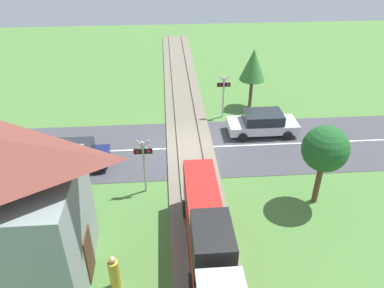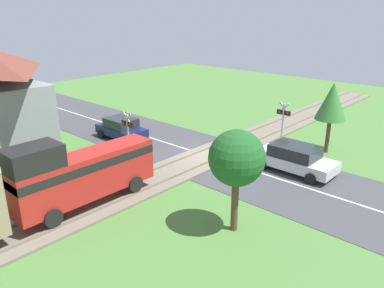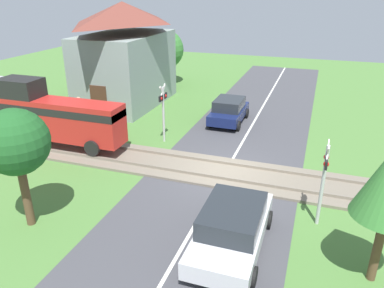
{
  "view_description": "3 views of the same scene",
  "coord_description": "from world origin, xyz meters",
  "px_view_note": "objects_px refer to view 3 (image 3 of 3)",
  "views": [
    {
      "loc": [
        1.35,
        19.17,
        12.11
      ],
      "look_at": [
        0.0,
        1.5,
        1.2
      ],
      "focal_mm": 35.0,
      "sensor_mm": 36.0,
      "label": 1
    },
    {
      "loc": [
        -13.21,
        16.0,
        8.17
      ],
      "look_at": [
        0.0,
        1.5,
        1.2
      ],
      "focal_mm": 35.0,
      "sensor_mm": 36.0,
      "label": 2
    },
    {
      "loc": [
        -14.16,
        -3.39,
        7.57
      ],
      "look_at": [
        0.0,
        1.5,
        1.2
      ],
      "focal_mm": 35.0,
      "sensor_mm": 36.0,
      "label": 3
    }
  ],
  "objects_px": {
    "car_near_crossing": "(232,226)",
    "station_building": "(125,56)",
    "car_far_side": "(229,110)",
    "pedestrian_by_station": "(80,111)",
    "crossing_signal_west_approach": "(324,173)",
    "crossing_signal_east_approach": "(163,106)"
  },
  "relations": [
    {
      "from": "car_near_crossing",
      "to": "station_building",
      "type": "height_order",
      "value": "station_building"
    },
    {
      "from": "car_far_side",
      "to": "station_building",
      "type": "bearing_deg",
      "value": 77.84
    },
    {
      "from": "car_near_crossing",
      "to": "pedestrian_by_station",
      "type": "xyz_separation_m",
      "value": [
        8.25,
        11.14,
        -0.04
      ]
    },
    {
      "from": "pedestrian_by_station",
      "to": "car_near_crossing",
      "type": "bearing_deg",
      "value": -126.52
    },
    {
      "from": "car_near_crossing",
      "to": "station_building",
      "type": "distance_m",
      "value": 16.73
    },
    {
      "from": "car_far_side",
      "to": "car_near_crossing",
      "type": "bearing_deg",
      "value": -165.61
    },
    {
      "from": "car_far_side",
      "to": "crossing_signal_west_approach",
      "type": "distance_m",
      "value": 10.58
    },
    {
      "from": "car_far_side",
      "to": "station_building",
      "type": "xyz_separation_m",
      "value": [
        1.63,
        7.55,
        2.48
      ]
    },
    {
      "from": "car_far_side",
      "to": "crossing_signal_west_approach",
      "type": "bearing_deg",
      "value": -149.28
    },
    {
      "from": "crossing_signal_east_approach",
      "to": "pedestrian_by_station",
      "type": "distance_m",
      "value": 5.98
    },
    {
      "from": "car_near_crossing",
      "to": "crossing_signal_west_approach",
      "type": "distance_m",
      "value": 3.52
    },
    {
      "from": "car_far_side",
      "to": "pedestrian_by_station",
      "type": "xyz_separation_m",
      "value": [
        -2.97,
        8.26,
        -0.02
      ]
    },
    {
      "from": "pedestrian_by_station",
      "to": "station_building",
      "type": "bearing_deg",
      "value": -8.87
    },
    {
      "from": "station_building",
      "to": "pedestrian_by_station",
      "type": "relative_size",
      "value": 4.8
    },
    {
      "from": "car_near_crossing",
      "to": "car_far_side",
      "type": "distance_m",
      "value": 11.59
    },
    {
      "from": "crossing_signal_east_approach",
      "to": "pedestrian_by_station",
      "type": "relative_size",
      "value": 1.88
    },
    {
      "from": "crossing_signal_west_approach",
      "to": "car_near_crossing",
      "type": "bearing_deg",
      "value": 131.28
    },
    {
      "from": "car_near_crossing",
      "to": "crossing_signal_east_approach",
      "type": "relative_size",
      "value": 1.44
    },
    {
      "from": "crossing_signal_west_approach",
      "to": "station_building",
      "type": "distance_m",
      "value": 16.8
    },
    {
      "from": "car_far_side",
      "to": "crossing_signal_east_approach",
      "type": "bearing_deg",
      "value": 147.71
    },
    {
      "from": "crossing_signal_east_approach",
      "to": "car_near_crossing",
      "type": "bearing_deg",
      "value": -143.59
    },
    {
      "from": "car_near_crossing",
      "to": "car_far_side",
      "type": "relative_size",
      "value": 1.2
    }
  ]
}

